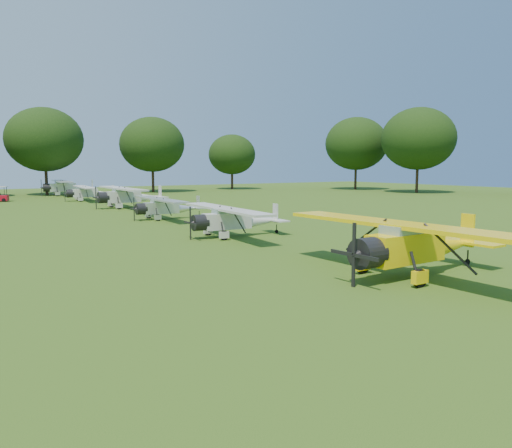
{
  "coord_description": "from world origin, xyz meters",
  "views": [
    {
      "loc": [
        -15.4,
        -22.76,
        4.38
      ],
      "look_at": [
        -1.92,
        -1.39,
        1.4
      ],
      "focal_mm": 35.0,
      "sensor_mm": 36.0,
      "label": 1
    }
  ],
  "objects": [
    {
      "name": "tree_belt",
      "position": [
        3.57,
        0.16,
        8.03
      ],
      "size": [
        137.36,
        130.27,
        14.52
      ],
      "color": "#312213",
      "rests_on": "ground"
    },
    {
      "name": "aircraft_2",
      "position": [
        0.39,
        -9.57,
        1.37
      ],
      "size": [
        7.46,
        11.86,
        2.34
      ],
      "rotation": [
        0.0,
        0.0,
        0.04
      ],
      "color": "yellow",
      "rests_on": "ground"
    },
    {
      "name": "aircraft_7",
      "position": [
        0.13,
        53.78,
        1.38
      ],
      "size": [
        7.53,
        12.01,
        2.36
      ],
      "rotation": [
        0.0,
        0.0,
        -0.08
      ],
      "color": "silver",
      "rests_on": "ground"
    },
    {
      "name": "aircraft_6",
      "position": [
        0.05,
        40.57,
        1.14
      ],
      "size": [
        6.21,
        9.89,
        1.95
      ],
      "rotation": [
        0.0,
        0.0,
        -0.08
      ],
      "color": "silver",
      "rests_on": "ground"
    },
    {
      "name": "aircraft_5",
      "position": [
        0.95,
        27.98,
        1.34
      ],
      "size": [
        7.28,
        11.55,
        2.29
      ],
      "rotation": [
        0.0,
        0.0,
        0.0
      ],
      "color": "silver",
      "rests_on": "ground"
    },
    {
      "name": "aircraft_3",
      "position": [
        -0.24,
        3.84,
        1.15
      ],
      "size": [
        6.28,
        10.0,
        1.97
      ],
      "rotation": [
        0.0,
        0.0,
        -0.06
      ],
      "color": "silver",
      "rests_on": "ground"
    },
    {
      "name": "aircraft_4",
      "position": [
        0.1,
        15.57,
        1.08
      ],
      "size": [
        5.91,
        9.4,
        1.86
      ],
      "rotation": [
        0.0,
        0.0,
        -0.03
      ],
      "color": "silver",
      "rests_on": "ground"
    },
    {
      "name": "ground",
      "position": [
        0.0,
        0.0,
        0.0
      ],
      "size": [
        160.0,
        160.0,
        0.0
      ],
      "primitive_type": "plane",
      "color": "#234A12",
      "rests_on": "ground"
    }
  ]
}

